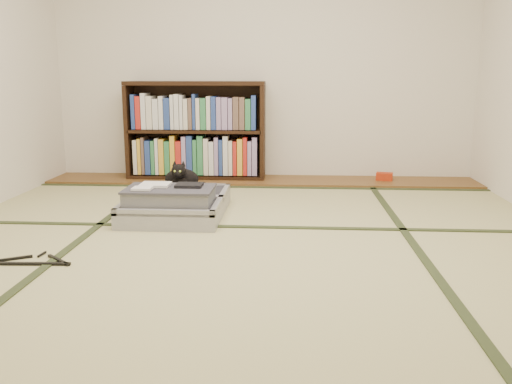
{
  "coord_description": "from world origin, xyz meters",
  "views": [
    {
      "loc": [
        0.27,
        -3.02,
        0.97
      ],
      "look_at": [
        0.05,
        0.35,
        0.25
      ],
      "focal_mm": 38.0,
      "sensor_mm": 36.0,
      "label": 1
    }
  ],
  "objects": [
    {
      "name": "wood_strip",
      "position": [
        0.0,
        2.0,
        0.01
      ],
      "size": [
        4.0,
        0.5,
        0.02
      ],
      "primitive_type": "cube",
      "color": "brown",
      "rests_on": "ground"
    },
    {
      "name": "tatami_borders",
      "position": [
        0.0,
        0.49,
        0.0
      ],
      "size": [
        4.0,
        4.5,
        0.01
      ],
      "color": "#2D381E",
      "rests_on": "ground"
    },
    {
      "name": "bookcase",
      "position": [
        -0.63,
        2.07,
        0.45
      ],
      "size": [
        1.31,
        0.3,
        0.92
      ],
      "color": "black",
      "rests_on": "wood_strip"
    },
    {
      "name": "hanger",
      "position": [
        -1.1,
        -0.36,
        0.01
      ],
      "size": [
        0.46,
        0.22,
        0.01
      ],
      "color": "black",
      "rests_on": "floor"
    },
    {
      "name": "suitcase",
      "position": [
        -0.54,
        0.66,
        0.09
      ],
      "size": [
        0.67,
        0.89,
        0.26
      ],
      "color": "#9D9DA1",
      "rests_on": "floor"
    },
    {
      "name": "floor",
      "position": [
        0.0,
        0.0,
        0.0
      ],
      "size": [
        4.5,
        4.5,
        0.0
      ],
      "primitive_type": "plane",
      "color": "#C5C383",
      "rests_on": "ground"
    },
    {
      "name": "cat",
      "position": [
        -0.56,
        0.96,
        0.22
      ],
      "size": [
        0.3,
        0.3,
        0.24
      ],
      "color": "black",
      "rests_on": "suitcase"
    },
    {
      "name": "red_item",
      "position": [
        1.15,
        2.03,
        0.06
      ],
      "size": [
        0.17,
        0.12,
        0.07
      ],
      "primitive_type": "cube",
      "rotation": [
        0.0,
        0.0,
        -0.23
      ],
      "color": "#AB2A0D",
      "rests_on": "wood_strip"
    },
    {
      "name": "cable_coil",
      "position": [
        -0.38,
        1.0,
        0.14
      ],
      "size": [
        0.09,
        0.09,
        0.02
      ],
      "color": "white",
      "rests_on": "suitcase"
    }
  ]
}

